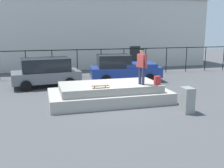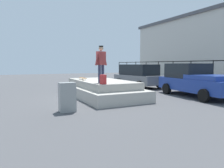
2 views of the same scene
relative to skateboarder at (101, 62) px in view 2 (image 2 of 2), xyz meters
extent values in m
plane|color=#4C4C4F|center=(-1.07, 0.29, -1.93)|extent=(60.00, 60.00, 0.00)
cube|color=#ADA89E|center=(-1.44, 0.63, -1.65)|extent=(5.94, 2.90, 0.55)
cube|color=#A09B91|center=(-1.44, 0.63, -1.19)|extent=(4.87, 2.38, 0.36)
cylinder|color=#2D334C|center=(-0.04, 0.10, -0.59)|extent=(0.14, 0.14, 0.85)
cylinder|color=#2D334C|center=(0.04, -0.10, -0.59)|extent=(0.14, 0.14, 0.85)
cube|color=maroon|center=(0.00, 0.00, 0.15)|extent=(0.39, 0.49, 0.64)
cylinder|color=maroon|center=(-0.10, 0.25, 0.12)|extent=(0.17, 0.26, 0.62)
cylinder|color=maroon|center=(0.10, -0.25, 0.12)|extent=(0.17, 0.26, 0.62)
sphere|color=tan|center=(0.00, 0.00, 0.61)|extent=(0.22, 0.22, 0.22)
cylinder|color=black|center=(0.00, 0.00, 0.71)|extent=(0.27, 0.27, 0.05)
cube|color=brown|center=(-2.09, -0.23, -0.90)|extent=(0.81, 0.20, 0.02)
cylinder|color=silver|center=(-2.36, -0.13, -0.98)|extent=(0.06, 0.03, 0.06)
cylinder|color=silver|center=(-2.36, -0.33, -0.98)|extent=(0.06, 0.03, 0.06)
cylinder|color=silver|center=(-1.83, -0.13, -0.98)|extent=(0.06, 0.03, 0.06)
cylinder|color=silver|center=(-1.83, -0.33, -0.98)|extent=(0.06, 0.03, 0.06)
cube|color=red|center=(0.73, -0.23, -0.80)|extent=(0.29, 0.22, 0.42)
cube|color=slate|center=(-4.38, 5.11, -1.28)|extent=(4.31, 2.33, 0.65)
cube|color=black|center=(-4.38, 5.11, -0.55)|extent=(3.05, 1.98, 0.82)
cylinder|color=black|center=(-5.75, 5.97, -1.61)|extent=(0.66, 0.28, 0.64)
cylinder|color=black|center=(-5.56, 4.00, -1.61)|extent=(0.66, 0.28, 0.64)
cylinder|color=black|center=(-3.20, 6.22, -1.61)|extent=(0.66, 0.28, 0.64)
cylinder|color=black|center=(-3.01, 4.25, -1.61)|extent=(0.66, 0.28, 0.64)
cube|color=navy|center=(0.96, 5.42, -1.26)|extent=(4.95, 2.40, 0.69)
cube|color=black|center=(0.13, 5.51, -0.50)|extent=(2.32, 1.97, 0.84)
cube|color=navy|center=(1.91, 5.32, -0.80)|extent=(2.33, 2.03, 0.24)
cylinder|color=black|center=(-0.40, 6.55, -1.61)|extent=(0.66, 0.29, 0.64)
cylinder|color=black|center=(-0.61, 4.61, -1.61)|extent=(0.66, 0.29, 0.64)
cylinder|color=black|center=(2.33, 4.30, -1.61)|extent=(0.66, 0.29, 0.64)
cube|color=gray|center=(1.34, -2.00, -1.37)|extent=(0.45, 0.61, 1.11)
cylinder|color=black|center=(-13.07, 8.09, -0.89)|extent=(0.06, 0.06, 2.07)
cylinder|color=black|center=(-11.22, 8.09, -0.89)|extent=(0.06, 0.06, 2.07)
cylinder|color=black|center=(-9.37, 8.09, -0.89)|extent=(0.06, 0.06, 2.07)
cylinder|color=black|center=(-7.53, 8.09, -0.89)|extent=(0.06, 0.06, 2.07)
cylinder|color=black|center=(-5.68, 8.09, -0.89)|extent=(0.06, 0.06, 2.07)
cylinder|color=black|center=(-3.83, 8.09, -0.89)|extent=(0.06, 0.06, 2.07)
cylinder|color=black|center=(-1.99, 8.09, -0.89)|extent=(0.06, 0.06, 2.07)
cylinder|color=black|center=(-0.14, 8.09, -0.89)|extent=(0.06, 0.06, 2.07)
cube|color=black|center=(-1.07, 8.09, 0.10)|extent=(24.00, 0.04, 0.06)
camera|label=1|loc=(-4.72, -11.82, 1.67)|focal=42.55mm
camera|label=2|loc=(8.97, -3.92, -0.14)|focal=32.90mm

